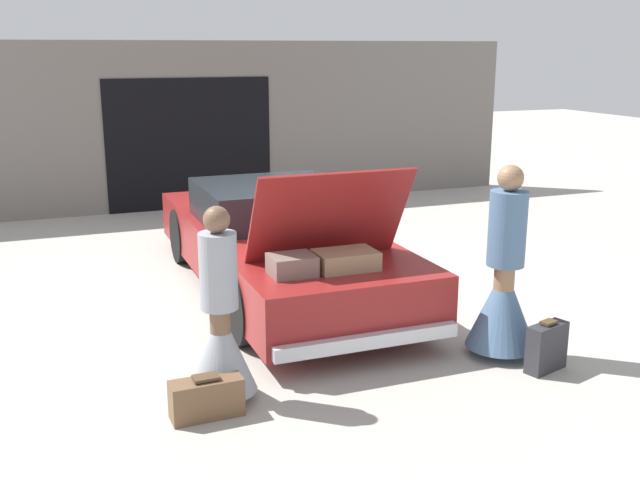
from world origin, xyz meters
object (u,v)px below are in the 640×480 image
suitcase_beside_left_person (207,398)px  suitcase_beside_right_person (547,347)px  person_right (503,289)px  person_left (221,332)px  car (277,242)px

suitcase_beside_left_person → suitcase_beside_right_person: suitcase_beside_right_person is taller
person_right → suitcase_beside_right_person: size_ratio=3.85×
person_right → suitcase_beside_right_person: (0.16, -0.43, -0.40)m
person_right → suitcase_beside_left_person: 2.77m
person_left → suitcase_beside_left_person: (-0.18, -0.25, -0.40)m
car → suitcase_beside_right_person: car is taller
car → suitcase_beside_left_person: 3.14m
car → person_right: person_right is taller
suitcase_beside_left_person → person_right: bearing=4.4°
car → suitcase_beside_right_person: bearing=-64.2°
person_right → person_left: bearing=102.3°
suitcase_beside_left_person → suitcase_beside_right_person: (2.89, -0.22, 0.06)m
person_right → suitcase_beside_right_person: person_right is taller
car → person_left: car is taller
car → person_right: bearing=-63.4°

